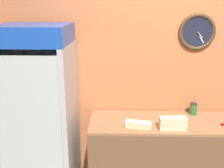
% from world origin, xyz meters
% --- Properties ---
extents(wall_back, '(5.20, 0.10, 2.70)m').
position_xyz_m(wall_back, '(0.00, 1.18, 1.35)').
color(wall_back, '#D17547').
rests_on(wall_back, ground_plane).
extents(prep_counter, '(1.74, 0.58, 0.88)m').
position_xyz_m(prep_counter, '(0.00, 0.84, 0.44)').
color(prep_counter, brown).
rests_on(prep_counter, ground_plane).
extents(beverage_cooler, '(0.70, 0.71, 1.89)m').
position_xyz_m(beverage_cooler, '(-1.38, 0.82, 1.03)').
color(beverage_cooler, '#B2B7BC').
rests_on(beverage_cooler, ground_plane).
extents(sandwich_stack_bottom, '(0.27, 0.10, 0.06)m').
position_xyz_m(sandwich_stack_bottom, '(-0.03, 0.66, 0.91)').
color(sandwich_stack_bottom, beige).
rests_on(sandwich_stack_bottom, prep_counter).
extents(sandwich_stack_middle, '(0.27, 0.11, 0.06)m').
position_xyz_m(sandwich_stack_middle, '(-0.03, 0.66, 0.97)').
color(sandwich_stack_middle, beige).
rests_on(sandwich_stack_middle, sandwich_stack_bottom).
extents(sandwich_flat_left, '(0.28, 0.15, 0.06)m').
position_xyz_m(sandwich_flat_left, '(-0.37, 0.69, 0.91)').
color(sandwich_flat_left, beige).
rests_on(sandwich_flat_left, prep_counter).
extents(condiment_jar, '(0.08, 0.08, 0.13)m').
position_xyz_m(condiment_jar, '(0.27, 1.04, 0.95)').
color(condiment_jar, '#336B38').
rests_on(condiment_jar, prep_counter).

